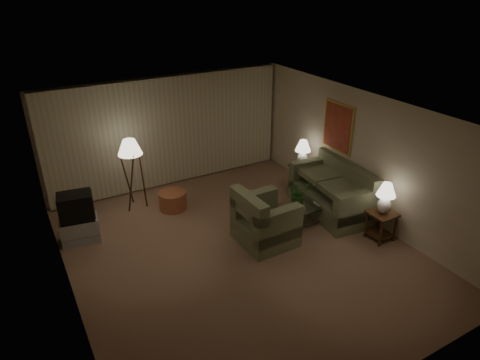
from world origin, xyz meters
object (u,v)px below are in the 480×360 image
Objects in this scene: floor_lamp at (133,173)px; ottoman at (173,200)px; table_lamp_far at (303,151)px; tv_cabinet at (80,230)px; table_lamp_near at (386,196)px; armchair at (266,222)px; side_table_far at (301,173)px; side_table_near at (381,221)px; coffee_table at (303,211)px; crt_tv at (76,207)px; sofa at (330,194)px; vase at (298,204)px.

ottoman is at bearing -35.22° from floor_lamp.
table_lamp_far reaches higher than tv_cabinet.
tv_cabinet is (-5.20, 0.29, -0.73)m from table_lamp_far.
table_lamp_far reaches higher than table_lamp_near.
tv_cabinet is at bearing 58.70° from armchair.
table_lamp_far is at bearing 180.00° from side_table_far.
side_table_near is 1.58m from coffee_table.
crt_tv is at bearing 150.92° from table_lamp_near.
table_lamp_near reaches higher than armchair.
side_table_far is at bearing 90.00° from side_table_near.
side_table_far is at bearing 5.70° from crt_tv.
armchair is at bearing 152.28° from side_table_near.
sofa is 5.28m from tv_cabinet.
armchair is at bearing 152.28° from table_lamp_near.
coffee_table is 4.54m from tv_cabinet.
sofa reaches higher than side_table_far.
vase is at bearing -129.53° from table_lamp_far.
ottoman is at bearing 138.20° from coffee_table.
table_lamp_near is at bearing -52.36° from coffee_table.
side_table_far is 0.97× the size of ottoman.
floor_lamp is 10.23× the size of vase.
armchair is 2.41m from ottoman.
side_table_near reaches higher than ottoman.
crt_tv reaches higher than side_table_far.
vase reaches higher than ottoman.
sofa reaches higher than vase.
armchair is 2.29m from side_table_near.
table_lamp_near is 5.95m from crt_tv.
side_table_near is (0.15, -1.35, -0.04)m from sofa.
coffee_table is at bearing 127.64° from side_table_near.
crt_tv is (-5.20, 2.89, 0.37)m from side_table_near.
coffee_table is 1.68× the size of crt_tv.
armchair is 0.68× the size of floor_lamp.
sofa is 1.26m from side_table_far.
tv_cabinet is at bearing 150.92° from table_lamp_near.
table_lamp_near is 1.74m from vase.
table_lamp_near is at bearing -90.00° from side_table_far.
table_lamp_far is 5.21m from crt_tv.
side_table_near is 5.95m from tv_cabinet.
tv_cabinet is 4.41m from vase.
tv_cabinet is 1.69m from floor_lamp.
table_lamp_near is at bearing -20.17° from tv_cabinet.
ottoman is (-3.13, 3.19, -0.77)m from table_lamp_near.
sofa is at bearing -31.67° from ottoman.
floor_lamp is at bearing -116.04° from sofa.
armchair reaches higher than ottoman.
armchair reaches higher than sofa.
vase is (-0.96, -0.10, 0.05)m from sofa.
ottoman is at bearing 169.32° from side_table_far.
ottoman is at bearing 169.32° from table_lamp_far.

